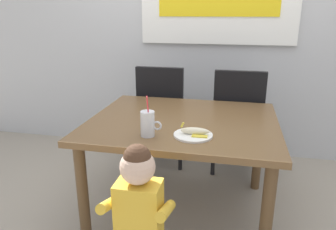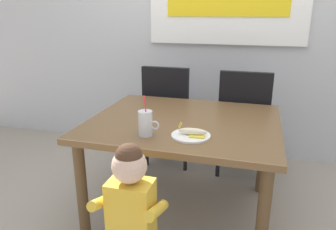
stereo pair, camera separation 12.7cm
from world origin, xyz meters
TOP-DOWN VIEW (x-y plane):
  - ground_plane at (0.00, 0.00)m, footprint 24.00×24.00m
  - back_wall at (0.00, 1.21)m, footprint 6.40×0.17m
  - dining_table at (0.00, 0.00)m, footprint 1.25×1.06m
  - dining_chair_left at (-0.32, 0.74)m, footprint 0.44×0.45m
  - dining_chair_right at (0.37, 0.71)m, footprint 0.44×0.44m
  - toddler_standing at (-0.09, -0.74)m, footprint 0.33×0.24m
  - milk_cup at (-0.15, -0.34)m, footprint 0.13×0.08m
  - snack_plate at (0.11, -0.28)m, footprint 0.23×0.23m
  - peeled_banana at (0.12, -0.28)m, footprint 0.17×0.11m

SIDE VIEW (x-z plane):
  - ground_plane at x=0.00m, z-range 0.00..0.00m
  - toddler_standing at x=-0.09m, z-range 0.11..0.95m
  - dining_chair_left at x=-0.32m, z-range 0.06..1.02m
  - dining_chair_right at x=0.37m, z-range 0.06..1.02m
  - dining_table at x=0.00m, z-range 0.27..0.99m
  - snack_plate at x=0.11m, z-range 0.72..0.73m
  - peeled_banana at x=0.12m, z-range 0.72..0.79m
  - milk_cup at x=-0.15m, z-range 0.66..0.91m
  - back_wall at x=0.00m, z-range 0.00..2.90m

